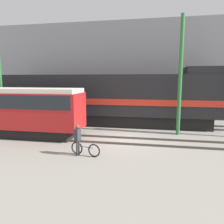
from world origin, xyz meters
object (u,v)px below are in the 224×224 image
streetcar (10,109)px  person (78,137)px  utility_pole_left (0,73)px  freight_locomotive (104,99)px  utility_pole_center (180,76)px  bicycle (85,149)px

streetcar → person: (6.20, -3.10, -0.95)m
person → utility_pole_left: utility_pole_left is taller
freight_locomotive → person: bearing=-86.6°
freight_locomotive → utility_pole_center: bearing=-22.5°
streetcar → bicycle: (6.60, -3.04, -1.62)m
utility_pole_left → person: bearing=-32.9°
person → bicycle: bearing=8.2°
freight_locomotive → person: freight_locomotive is taller
utility_pole_center → streetcar: bearing=-167.8°
bicycle → streetcar: bearing=155.3°
person → utility_pole_center: 8.74m
freight_locomotive → bicycle: 8.52m
freight_locomotive → bicycle: size_ratio=11.57×
bicycle → person: (-0.40, -0.06, 0.68)m
freight_locomotive → bicycle: bearing=-83.8°
utility_pole_center → utility_pole_left: bearing=180.0°
bicycle → utility_pole_center: 8.72m
freight_locomotive → streetcar: 7.73m
freight_locomotive → streetcar: (-5.71, -5.20, -0.37)m
bicycle → utility_pole_center: (5.37, 5.64, 3.93)m
person → utility_pole_left: size_ratio=0.19×
utility_pole_left → streetcar: bearing=-45.1°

